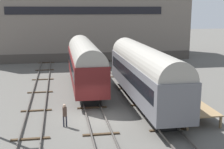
{
  "coord_description": "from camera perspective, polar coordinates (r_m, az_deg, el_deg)",
  "views": [
    {
      "loc": [
        -2.68,
        -23.2,
        8.69
      ],
      "look_at": [
        2.4,
        6.54,
        2.2
      ],
      "focal_mm": 50.0,
      "sensor_mm": 36.0,
      "label": 1
    }
  ],
  "objects": [
    {
      "name": "track_left",
      "position": [
        24.82,
        -14.12,
        -8.4
      ],
      "size": [
        2.6,
        60.0,
        0.26
      ],
      "color": "#4C4742",
      "rests_on": "ground"
    },
    {
      "name": "train_car_grey",
      "position": [
        28.23,
        5.87,
        0.54
      ],
      "size": [
        3.01,
        16.93,
        5.35
      ],
      "color": "black",
      "rests_on": "ground"
    },
    {
      "name": "bench",
      "position": [
        26.33,
        12.91,
        -4.09
      ],
      "size": [
        1.4,
        0.4,
        0.91
      ],
      "color": "#2D4C33",
      "rests_on": "station_platform"
    },
    {
      "name": "track_middle",
      "position": [
        24.87,
        -2.94,
        -7.98
      ],
      "size": [
        2.6,
        60.0,
        0.26
      ],
      "color": "#4C4742",
      "rests_on": "ground"
    },
    {
      "name": "ground_plane",
      "position": [
        24.92,
        -2.93,
        -8.29
      ],
      "size": [
        200.0,
        200.0,
        0.0
      ],
      "primitive_type": "plane",
      "color": "#56544F"
    },
    {
      "name": "train_car_maroon",
      "position": [
        33.46,
        -4.96,
        2.26
      ],
      "size": [
        3.04,
        15.35,
        5.25
      ],
      "color": "black",
      "rests_on": "ground"
    },
    {
      "name": "warehouse_building",
      "position": [
        57.25,
        -5.38,
        10.89
      ],
      "size": [
        35.44,
        13.76,
        14.98
      ],
      "color": "#46403A",
      "rests_on": "ground"
    },
    {
      "name": "person_worker",
      "position": [
        23.41,
        -8.64,
        -7.0
      ],
      "size": [
        0.32,
        0.32,
        1.78
      ],
      "color": "#282833",
      "rests_on": "ground"
    },
    {
      "name": "station_platform",
      "position": [
        28.04,
        12.17,
        -4.27
      ],
      "size": [
        2.87,
        10.13,
        0.99
      ],
      "color": "#8C704C",
      "rests_on": "ground"
    },
    {
      "name": "track_right",
      "position": [
        25.83,
        7.77,
        -7.3
      ],
      "size": [
        2.6,
        60.0,
        0.26
      ],
      "color": "#4C4742",
      "rests_on": "ground"
    }
  ]
}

